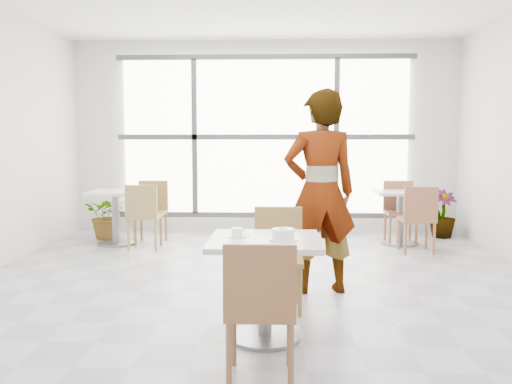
{
  "coord_description": "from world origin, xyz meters",
  "views": [
    {
      "loc": [
        0.18,
        -5.08,
        1.46
      ],
      "look_at": [
        0.0,
        -0.3,
        1.0
      ],
      "focal_mm": 38.25,
      "sensor_mm": 36.0,
      "label": 1
    }
  ],
  "objects_px": {
    "chair_far": "(278,251)",
    "bg_chair_right_near": "(418,215)",
    "plant_right": "(442,214)",
    "bg_chair_left_far": "(152,207)",
    "main_table": "(265,269)",
    "coffee_cup": "(237,233)",
    "bg_chair_right_far": "(399,207)",
    "plant_left": "(108,215)",
    "bg_chair_left_near": "(143,212)",
    "person": "(320,192)",
    "bg_table_left": "(115,210)",
    "bg_table_right": "(400,210)",
    "chair_near": "(260,303)",
    "oatmeal_bowl": "(283,234)"
  },
  "relations": [
    {
      "from": "chair_near",
      "to": "person",
      "type": "relative_size",
      "value": 0.45
    },
    {
      "from": "bg_chair_left_far",
      "to": "person",
      "type": "bearing_deg",
      "value": -48.8
    },
    {
      "from": "chair_far",
      "to": "oatmeal_bowl",
      "type": "bearing_deg",
      "value": -87.82
    },
    {
      "from": "person",
      "to": "bg_chair_left_near",
      "type": "distance_m",
      "value": 2.97
    },
    {
      "from": "person",
      "to": "bg_chair_left_far",
      "type": "distance_m",
      "value": 3.36
    },
    {
      "from": "main_table",
      "to": "coffee_cup",
      "type": "height_order",
      "value": "coffee_cup"
    },
    {
      "from": "bg_chair_left_far",
      "to": "plant_left",
      "type": "height_order",
      "value": "bg_chair_left_far"
    },
    {
      "from": "coffee_cup",
      "to": "bg_chair_left_near",
      "type": "relative_size",
      "value": 0.18
    },
    {
      "from": "bg_chair_left_near",
      "to": "plant_left",
      "type": "bearing_deg",
      "value": -47.34
    },
    {
      "from": "bg_table_right",
      "to": "person",
      "type": "bearing_deg",
      "value": -118.23
    },
    {
      "from": "coffee_cup",
      "to": "bg_chair_left_far",
      "type": "relative_size",
      "value": 0.18
    },
    {
      "from": "chair_near",
      "to": "bg_chair_left_near",
      "type": "distance_m",
      "value": 4.32
    },
    {
      "from": "bg_table_right",
      "to": "bg_chair_left_far",
      "type": "bearing_deg",
      "value": 178.98
    },
    {
      "from": "chair_far",
      "to": "plant_right",
      "type": "xyz_separation_m",
      "value": [
        2.46,
        3.51,
        -0.14
      ]
    },
    {
      "from": "bg_table_right",
      "to": "bg_chair_left_near",
      "type": "xyz_separation_m",
      "value": [
        -3.49,
        -0.48,
        0.01
      ]
    },
    {
      "from": "bg_table_right",
      "to": "bg_chair_right_far",
      "type": "relative_size",
      "value": 0.86
    },
    {
      "from": "chair_near",
      "to": "plant_left",
      "type": "bearing_deg",
      "value": -63.23
    },
    {
      "from": "bg_chair_right_far",
      "to": "person",
      "type": "bearing_deg",
      "value": -117.09
    },
    {
      "from": "chair_far",
      "to": "bg_chair_right_near",
      "type": "xyz_separation_m",
      "value": [
        1.8,
        2.32,
        0.0
      ]
    },
    {
      "from": "plant_right",
      "to": "bg_table_right",
      "type": "bearing_deg",
      "value": -143.24
    },
    {
      "from": "bg_chair_right_far",
      "to": "plant_left",
      "type": "relative_size",
      "value": 1.24
    },
    {
      "from": "bg_table_left",
      "to": "bg_chair_right_near",
      "type": "distance_m",
      "value": 4.08
    },
    {
      "from": "chair_near",
      "to": "main_table",
      "type": "bearing_deg",
      "value": -90.88
    },
    {
      "from": "main_table",
      "to": "bg_chair_right_far",
      "type": "distance_m",
      "value": 4.31
    },
    {
      "from": "bg_chair_right_near",
      "to": "coffee_cup",
      "type": "bearing_deg",
      "value": 55.53
    },
    {
      "from": "plant_right",
      "to": "bg_chair_left_far",
      "type": "bearing_deg",
      "value": -173.29
    },
    {
      "from": "plant_left",
      "to": "oatmeal_bowl",
      "type": "bearing_deg",
      "value": -58.11
    },
    {
      "from": "coffee_cup",
      "to": "bg_chair_right_far",
      "type": "height_order",
      "value": "bg_chair_right_far"
    },
    {
      "from": "person",
      "to": "plant_left",
      "type": "xyz_separation_m",
      "value": [
        -2.91,
        2.75,
        -0.61
      ]
    },
    {
      "from": "bg_table_left",
      "to": "main_table",
      "type": "bearing_deg",
      "value": -58.75
    },
    {
      "from": "oatmeal_bowl",
      "to": "person",
      "type": "height_order",
      "value": "person"
    },
    {
      "from": "chair_far",
      "to": "bg_chair_left_far",
      "type": "height_order",
      "value": "same"
    },
    {
      "from": "bg_chair_left_far",
      "to": "bg_chair_right_near",
      "type": "bearing_deg",
      "value": -10.78
    },
    {
      "from": "chair_near",
      "to": "person",
      "type": "bearing_deg",
      "value": -104.08
    },
    {
      "from": "bg_table_left",
      "to": "bg_chair_right_near",
      "type": "height_order",
      "value": "bg_chair_right_near"
    },
    {
      "from": "oatmeal_bowl",
      "to": "bg_table_right",
      "type": "xyz_separation_m",
      "value": [
        1.68,
        3.78,
        -0.31
      ]
    },
    {
      "from": "bg_chair_left_far",
      "to": "chair_near",
      "type": "bearing_deg",
      "value": -69.54
    },
    {
      "from": "person",
      "to": "bg_table_left",
      "type": "height_order",
      "value": "person"
    },
    {
      "from": "bg_chair_right_near",
      "to": "plant_left",
      "type": "relative_size",
      "value": 1.24
    },
    {
      "from": "chair_far",
      "to": "bg_table_left",
      "type": "distance_m",
      "value": 3.58
    },
    {
      "from": "bg_table_left",
      "to": "bg_table_right",
      "type": "bearing_deg",
      "value": 2.35
    },
    {
      "from": "coffee_cup",
      "to": "bg_chair_right_far",
      "type": "bearing_deg",
      "value": 62.17
    },
    {
      "from": "bg_chair_left_far",
      "to": "bg_chair_right_far",
      "type": "relative_size",
      "value": 1.0
    },
    {
      "from": "main_table",
      "to": "bg_chair_left_far",
      "type": "bearing_deg",
      "value": 114.19
    },
    {
      "from": "oatmeal_bowl",
      "to": "bg_chair_right_far",
      "type": "height_order",
      "value": "bg_chair_right_far"
    },
    {
      "from": "bg_chair_right_near",
      "to": "plant_left",
      "type": "bearing_deg",
      "value": -12.18
    },
    {
      "from": "oatmeal_bowl",
      "to": "person",
      "type": "relative_size",
      "value": 0.11
    },
    {
      "from": "chair_far",
      "to": "bg_chair_left_near",
      "type": "relative_size",
      "value": 1.0
    },
    {
      "from": "bg_table_right",
      "to": "chair_near",
      "type": "bearing_deg",
      "value": -112.17
    },
    {
      "from": "bg_table_left",
      "to": "bg_table_right",
      "type": "distance_m",
      "value": 3.97
    }
  ]
}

